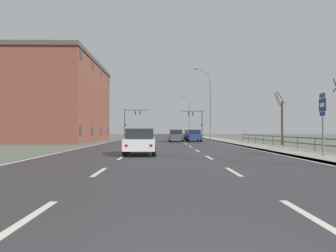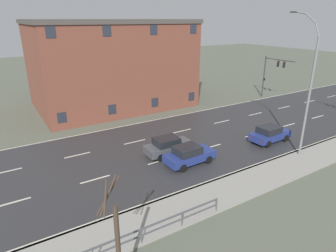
{
  "view_description": "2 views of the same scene",
  "coord_description": "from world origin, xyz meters",
  "px_view_note": "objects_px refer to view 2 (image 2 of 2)",
  "views": [
    {
      "loc": [
        -0.13,
        -3.0,
        1.46
      ],
      "look_at": [
        0.92,
        56.62,
        2.36
      ],
      "focal_mm": 31.94,
      "sensor_mm": 36.0,
      "label": 1
    },
    {
      "loc": [
        20.72,
        23.81,
        10.94
      ],
      "look_at": [
        0.0,
        36.64,
        1.91
      ],
      "focal_mm": 31.1,
      "sensor_mm": 36.0,
      "label": 2
    }
  ],
  "objects_px": {
    "street_lamp_midground": "(308,90)",
    "traffic_signal_left": "(271,70)",
    "brick_building": "(111,63)",
    "car_near_left": "(270,134)",
    "car_near_right": "(168,146)",
    "car_mid_centre": "(189,155)"
  },
  "relations": [
    {
      "from": "traffic_signal_left",
      "to": "brick_building",
      "type": "bearing_deg",
      "value": -114.0
    },
    {
      "from": "brick_building",
      "to": "street_lamp_midground",
      "type": "bearing_deg",
      "value": 17.74
    },
    {
      "from": "street_lamp_midground",
      "to": "car_near_right",
      "type": "xyz_separation_m",
      "value": [
        -5.85,
        -9.35,
        -4.8
      ]
    },
    {
      "from": "street_lamp_midground",
      "to": "car_near_left",
      "type": "height_order",
      "value": "street_lamp_midground"
    },
    {
      "from": "traffic_signal_left",
      "to": "car_near_right",
      "type": "xyz_separation_m",
      "value": [
        8.27,
        -22.32,
        -3.25
      ]
    },
    {
      "from": "traffic_signal_left",
      "to": "car_mid_centre",
      "type": "bearing_deg",
      "value": -64.08
    },
    {
      "from": "traffic_signal_left",
      "to": "car_mid_centre",
      "type": "distance_m",
      "value": 24.48
    },
    {
      "from": "traffic_signal_left",
      "to": "car_near_left",
      "type": "distance_m",
      "value": 17.12
    },
    {
      "from": "car_near_left",
      "to": "car_mid_centre",
      "type": "relative_size",
      "value": 1.0
    },
    {
      "from": "car_mid_centre",
      "to": "brick_building",
      "type": "xyz_separation_m",
      "value": [
        -19.68,
        1.43,
        4.64
      ]
    },
    {
      "from": "car_near_left",
      "to": "car_near_right",
      "type": "bearing_deg",
      "value": -107.77
    },
    {
      "from": "traffic_signal_left",
      "to": "street_lamp_midground",
      "type": "bearing_deg",
      "value": -42.59
    },
    {
      "from": "traffic_signal_left",
      "to": "car_near_right",
      "type": "relative_size",
      "value": 1.43
    },
    {
      "from": "traffic_signal_left",
      "to": "car_mid_centre",
      "type": "height_order",
      "value": "traffic_signal_left"
    },
    {
      "from": "traffic_signal_left",
      "to": "brick_building",
      "type": "height_order",
      "value": "brick_building"
    },
    {
      "from": "brick_building",
      "to": "car_near_left",
      "type": "bearing_deg",
      "value": 20.85
    },
    {
      "from": "street_lamp_midground",
      "to": "car_near_right",
      "type": "relative_size",
      "value": 2.79
    },
    {
      "from": "street_lamp_midground",
      "to": "car_mid_centre",
      "type": "distance_m",
      "value": 10.66
    },
    {
      "from": "street_lamp_midground",
      "to": "car_near_right",
      "type": "distance_m",
      "value": 12.03
    },
    {
      "from": "street_lamp_midground",
      "to": "car_mid_centre",
      "type": "xyz_separation_m",
      "value": [
        -3.51,
        -8.85,
        -4.8
      ]
    },
    {
      "from": "street_lamp_midground",
      "to": "car_near_left",
      "type": "relative_size",
      "value": 2.77
    },
    {
      "from": "street_lamp_midground",
      "to": "traffic_signal_left",
      "type": "height_order",
      "value": "street_lamp_midground"
    }
  ]
}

